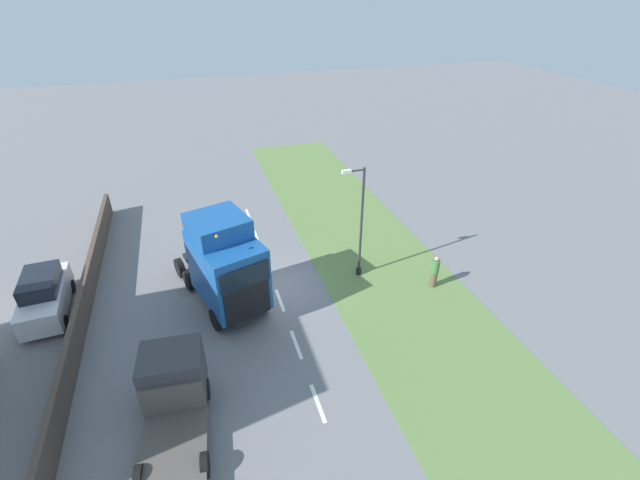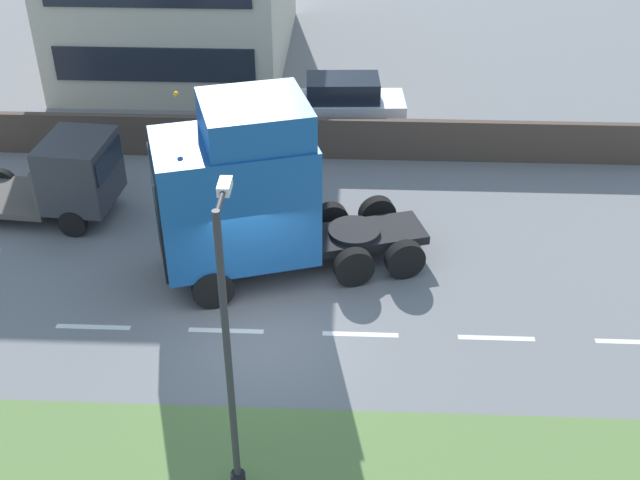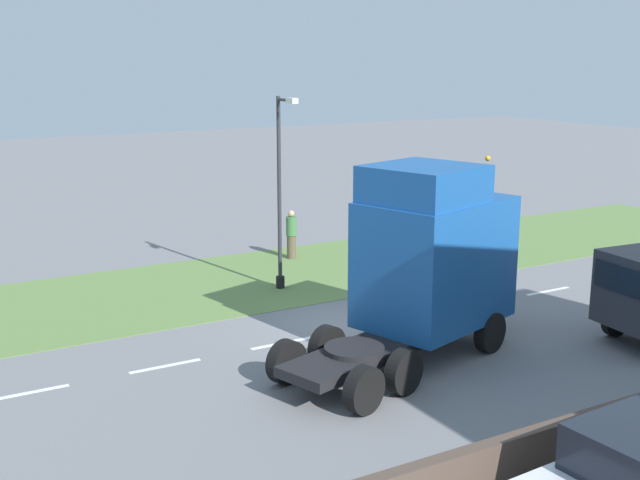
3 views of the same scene
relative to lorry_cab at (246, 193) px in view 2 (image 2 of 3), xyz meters
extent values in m
plane|color=slate|center=(-2.39, -0.59, -2.41)|extent=(120.00, 120.00, 0.00)
cube|color=white|center=(-2.39, -9.29, -2.41)|extent=(0.16, 1.80, 0.00)
cube|color=white|center=(-2.39, -6.09, -2.41)|extent=(0.16, 1.80, 0.00)
cube|color=white|center=(-2.39, -2.89, -2.41)|extent=(0.16, 1.80, 0.00)
cube|color=white|center=(-2.39, 0.31, -2.41)|extent=(0.16, 1.80, 0.00)
cube|color=white|center=(-2.39, 3.51, -2.41)|extent=(0.16, 1.80, 0.00)
cube|color=#4C3D33|center=(6.61, -0.59, -1.72)|extent=(0.25, 24.00, 1.39)
cube|color=#1E232D|center=(10.03, 4.53, -0.63)|extent=(0.08, 7.23, 1.25)
cube|color=black|center=(0.37, -1.22, -1.75)|extent=(3.32, 6.96, 0.24)
cube|color=#195199|center=(-0.08, 0.26, -0.06)|extent=(3.50, 4.34, 3.12)
cube|color=black|center=(-0.64, 2.09, -0.75)|extent=(2.06, 0.68, 1.75)
cube|color=black|center=(-0.64, 2.09, 0.62)|extent=(2.18, 0.72, 1.00)
cube|color=#195199|center=(0.09, -0.29, 1.95)|extent=(3.00, 3.04, 0.90)
sphere|color=orange|center=(0.25, 1.54, 2.47)|extent=(0.14, 0.14, 0.14)
cylinder|color=black|center=(0.82, -2.70, -1.57)|extent=(1.73, 1.73, 0.12)
cylinder|color=black|center=(-1.43, 0.74, -1.89)|extent=(0.61, 1.09, 1.04)
cylinder|color=black|center=(0.78, 1.41, -1.89)|extent=(0.61, 1.09, 1.04)
cylinder|color=black|center=(-0.39, -2.71, -1.89)|extent=(0.61, 1.09, 1.04)
cylinder|color=black|center=(1.83, -2.03, -1.89)|extent=(0.61, 1.09, 1.04)
cylinder|color=black|center=(0.01, -4.02, -1.89)|extent=(0.61, 1.09, 1.04)
cylinder|color=black|center=(2.23, -3.34, -1.89)|extent=(0.61, 1.09, 1.04)
cube|color=#333338|center=(2.56, 5.05, -0.88)|extent=(2.30, 1.96, 1.91)
cube|color=black|center=(2.48, 4.14, -0.50)|extent=(1.89, 0.21, 0.69)
cube|color=#4C4742|center=(2.79, 7.57, -1.92)|extent=(2.44, 3.47, 0.18)
cube|color=#4C4742|center=(2.65, 5.98, -1.16)|extent=(2.15, 0.30, 1.33)
cylinder|color=black|center=(3.55, 4.96, -2.01)|extent=(0.31, 0.82, 0.80)
cylinder|color=black|center=(1.57, 5.14, -2.01)|extent=(0.31, 0.82, 0.80)
cylinder|color=black|center=(3.83, 7.98, -2.01)|extent=(0.31, 0.82, 0.80)
cube|color=silver|center=(8.33, -2.13, -1.60)|extent=(1.99, 4.52, 1.09)
cube|color=black|center=(8.33, -2.24, -0.69)|extent=(1.62, 2.51, 0.72)
cylinder|color=black|center=(7.42, -0.74, -2.09)|extent=(0.24, 0.65, 0.64)
cylinder|color=black|center=(9.07, -0.65, -2.09)|extent=(0.24, 0.65, 0.64)
cylinder|color=black|center=(7.59, -3.61, -2.09)|extent=(0.24, 0.65, 0.64)
cylinder|color=black|center=(9.23, -3.52, -2.09)|extent=(0.24, 0.65, 0.64)
cylinder|color=#2D2D33|center=(-6.98, -0.58, 0.67)|extent=(0.13, 0.13, 6.16)
cylinder|color=#2D2D33|center=(-6.53, -0.58, 3.65)|extent=(0.90, 0.09, 0.09)
cube|color=silver|center=(-6.08, -0.58, 3.65)|extent=(0.44, 0.20, 0.16)
camera|label=1|loc=(0.73, 16.87, 11.22)|focal=24.00mm
camera|label=2|loc=(-17.01, -2.55, 9.90)|focal=45.00mm
camera|label=3|loc=(15.33, -11.97, 4.92)|focal=45.00mm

